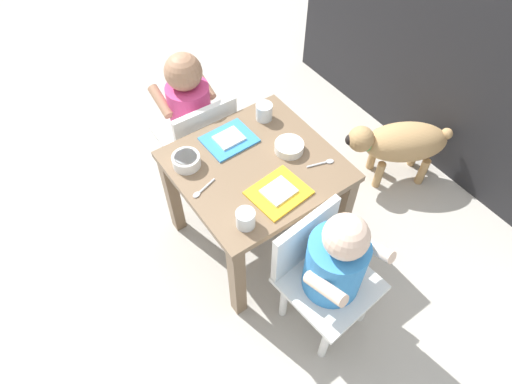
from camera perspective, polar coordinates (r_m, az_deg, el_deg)
ground_plane at (r=1.88m, az=0.00°, el=-5.43°), size 7.00×7.00×0.00m
kitchen_cabinet_back at (r=2.15m, az=24.69°, el=16.00°), size 1.63×0.30×0.94m
dining_table at (r=1.59m, az=0.00°, el=1.59°), size 0.51×0.53×0.44m
seated_child_left at (r=1.82m, az=-8.26°, el=10.27°), size 0.29×0.29×0.64m
seated_child_right at (r=1.40m, az=9.71°, el=-8.82°), size 0.31×0.31×0.62m
dog at (r=2.02m, az=17.81°, el=5.98°), size 0.34×0.44×0.31m
food_tray_left at (r=1.60m, az=-3.44°, el=6.70°), size 0.15×0.18×0.02m
food_tray_right at (r=1.44m, az=2.90°, el=-0.03°), size 0.17×0.19×0.02m
water_cup_left at (r=1.36m, az=-1.34°, el=-3.52°), size 0.06×0.06×0.06m
water_cup_right at (r=1.67m, az=1.03°, el=10.08°), size 0.06×0.06×0.06m
cereal_bowl_right_side at (r=1.53m, az=-8.86°, el=3.99°), size 0.10×0.10×0.04m
cereal_bowl_left_side at (r=1.56m, az=4.24°, el=5.77°), size 0.10×0.10×0.03m
spoon_by_left_tray at (r=1.54m, az=8.53°, el=3.68°), size 0.04×0.10×0.01m
spoon_by_right_tray at (r=1.46m, az=-6.87°, el=0.22°), size 0.04×0.10×0.01m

